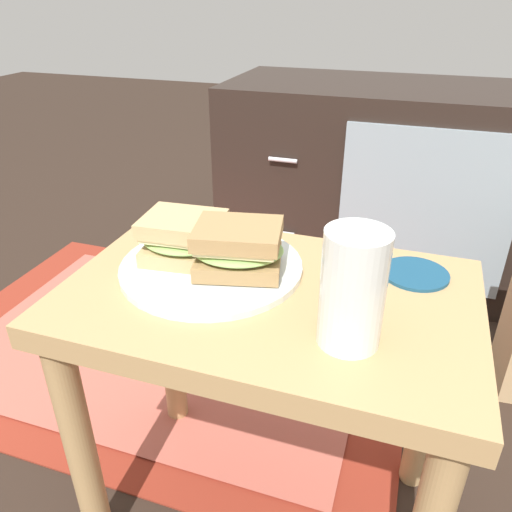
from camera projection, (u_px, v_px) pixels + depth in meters
The scene contains 9 objects.
ground_plane at pixel (265, 505), 0.90m from camera, with size 8.00×8.00×0.00m, color #2D2119.
side_table at pixel (267, 343), 0.72m from camera, with size 0.56×0.36×0.46m.
tv_cabinet at pixel (385, 183), 1.53m from camera, with size 0.96×0.46×0.58m.
area_rug at pixel (168, 343), 1.30m from camera, with size 1.20×0.83×0.01m.
plate at pixel (212, 266), 0.73m from camera, with size 0.26×0.26×0.01m, color silver.
sandwich_front at pixel (184, 238), 0.72m from camera, with size 0.13×0.11×0.07m.
sandwich_back at pixel (238, 248), 0.69m from camera, with size 0.15×0.13×0.07m.
beer_glass at pixel (353, 291), 0.55m from camera, with size 0.07×0.07×0.14m.
coaster at pixel (415, 274), 0.71m from camera, with size 0.09×0.09×0.01m, color navy.
Camera 1 is at (0.17, -0.55, 0.83)m, focal length 35.02 mm.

